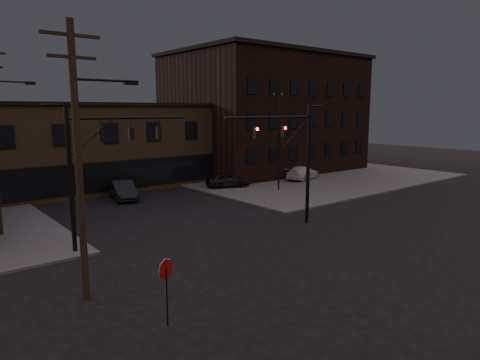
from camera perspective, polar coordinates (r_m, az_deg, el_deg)
name	(u,v)px	position (r m, az deg, el deg)	size (l,w,h in m)	color
ground	(286,261)	(22.39, 6.16, -10.69)	(140.00, 140.00, 0.00)	black
sidewalk_ne	(286,172)	(52.70, 6.14, 1.04)	(30.00, 30.00, 0.15)	#474744
building_row	(88,147)	(45.47, -19.64, 4.21)	(40.00, 12.00, 8.00)	brown
building_right	(265,115)	(55.05, 3.29, 8.67)	(22.00, 16.00, 14.00)	black
traffic_signal_near	(297,152)	(28.15, 7.56, 3.73)	(7.12, 0.24, 8.00)	black
traffic_signal_far	(94,159)	(24.37, -18.92, 2.63)	(7.12, 0.24, 8.00)	black
stop_sign	(166,276)	(15.69, -9.82, -12.54)	(0.72, 0.33, 2.48)	black
utility_pole_near	(80,156)	(17.76, -20.58, 2.98)	(3.70, 0.28, 11.00)	black
lot_light_a	(279,133)	(40.19, 5.27, 6.27)	(1.50, 0.28, 9.14)	black
lot_light_b	(287,129)	(47.96, 6.26, 6.75)	(1.50, 0.28, 9.14)	black
parked_car_lot_a	(228,180)	(41.82, -1.65, 0.03)	(1.71, 4.24, 1.44)	black
parked_car_lot_b	(303,173)	(46.99, 8.38, 0.96)	(2.00, 4.93, 1.43)	silver
car_crossing	(123,190)	(38.26, -15.37, -1.28)	(1.72, 4.93, 1.62)	black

